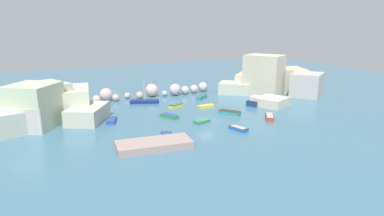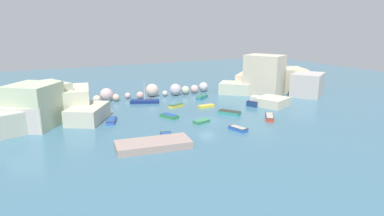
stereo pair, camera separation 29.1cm
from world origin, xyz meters
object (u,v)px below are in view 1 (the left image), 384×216
(channel_buoy, at_px, (149,99))
(moored_boat_11, at_px, (202,121))
(moored_boat_4, at_px, (257,101))
(moored_boat_7, at_px, (169,116))
(moored_boat_1, at_px, (206,106))
(moored_boat_8, at_px, (112,121))
(moored_boat_9, at_px, (238,129))
(moored_boat_10, at_px, (176,105))
(moored_boat_2, at_px, (270,117))
(moored_boat_0, at_px, (144,101))
(moored_boat_3, at_px, (167,138))
(moored_boat_5, at_px, (229,113))
(moored_boat_6, at_px, (201,97))
(stone_dock, at_px, (154,145))

(channel_buoy, bearing_deg, moored_boat_11, -84.35)
(moored_boat_4, xyz_separation_m, moored_boat_7, (-18.91, -0.58, -0.41))
(moored_boat_1, bearing_deg, moored_boat_8, -176.91)
(moored_boat_9, relative_size, moored_boat_10, 0.98)
(moored_boat_4, bearing_deg, moored_boat_2, 40.71)
(moored_boat_1, bearing_deg, moored_boat_0, 134.53)
(moored_boat_0, xyz_separation_m, moored_boat_4, (19.12, -11.36, 0.36))
(channel_buoy, distance_m, moored_boat_10, 8.25)
(moored_boat_1, height_order, moored_boat_3, moored_boat_3)
(moored_boat_2, bearing_deg, moored_boat_1, 63.24)
(channel_buoy, relative_size, moored_boat_4, 0.09)
(moored_boat_2, relative_size, moored_boat_9, 1.33)
(moored_boat_9, bearing_deg, moored_boat_8, 36.79)
(moored_boat_4, xyz_separation_m, moored_boat_9, (-12.58, -11.67, -0.39))
(moored_boat_0, height_order, moored_boat_11, moored_boat_0)
(moored_boat_5, bearing_deg, moored_boat_1, -23.37)
(moored_boat_1, height_order, moored_boat_11, moored_boat_1)
(moored_boat_4, relative_size, moored_boat_5, 1.37)
(moored_boat_7, height_order, moored_boat_9, moored_boat_7)
(moored_boat_11, bearing_deg, moored_boat_10, -107.82)
(moored_boat_6, xyz_separation_m, moored_boat_7, (-11.84, -10.25, -0.03))
(moored_boat_0, distance_m, moored_boat_3, 22.61)
(moored_boat_5, bearing_deg, stone_dock, 83.41)
(moored_boat_8, bearing_deg, moored_boat_10, -50.06)
(moored_boat_2, height_order, moored_boat_6, moored_boat_2)
(moored_boat_9, bearing_deg, stone_dock, 79.92)
(stone_dock, distance_m, moored_boat_10, 21.46)
(moored_boat_4, bearing_deg, moored_boat_11, -2.91)
(moored_boat_0, xyz_separation_m, moored_boat_11, (3.60, -17.12, -0.08))
(moored_boat_0, distance_m, moored_boat_9, 23.95)
(moored_boat_1, relative_size, moored_boat_10, 0.98)
(moored_boat_6, relative_size, moored_boat_9, 1.12)
(channel_buoy, xyz_separation_m, moored_boat_10, (2.54, -7.85, 0.05))
(channel_buoy, bearing_deg, moored_boat_3, -104.57)
(moored_boat_6, height_order, moored_boat_9, moored_boat_6)
(moored_boat_2, height_order, moored_boat_3, moored_boat_2)
(channel_buoy, relative_size, moored_boat_0, 0.08)
(moored_boat_6, relative_size, moored_boat_10, 1.10)
(moored_boat_3, distance_m, moored_boat_10, 18.52)
(moored_boat_3, distance_m, moored_boat_9, 11.15)
(moored_boat_5, bearing_deg, moored_boat_0, 0.66)
(channel_buoy, relative_size, moored_boat_3, 0.11)
(moored_boat_6, bearing_deg, moored_boat_8, -13.06)
(moored_boat_0, relative_size, moored_boat_8, 1.60)
(stone_dock, distance_m, moored_boat_3, 3.21)
(moored_boat_7, height_order, moored_boat_8, moored_boat_7)
(moored_boat_2, bearing_deg, moored_boat_4, 11.53)
(moored_boat_2, bearing_deg, moored_boat_7, 97.62)
(moored_boat_4, distance_m, moored_boat_9, 17.17)
(moored_boat_9, bearing_deg, moored_boat_6, -28.68)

